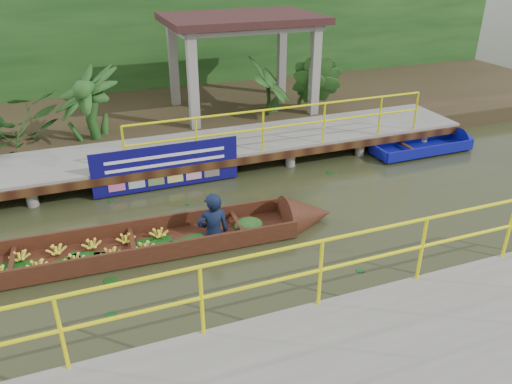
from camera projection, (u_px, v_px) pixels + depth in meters
name	position (u px, v px, depth m)	size (l,w,h in m)	color
ground	(203.00, 242.00, 9.33)	(80.00, 80.00, 0.00)	#2C3018
land_strip	(139.00, 115.00, 15.50)	(30.00, 8.00, 0.45)	#312818
far_dock	(165.00, 154.00, 11.99)	(16.00, 2.06, 1.66)	gray
near_dock	(375.00, 380.00, 6.00)	(18.00, 2.40, 1.73)	gray
pavilion	(242.00, 29.00, 14.29)	(4.40, 3.00, 3.00)	gray
foliage_backdrop	(122.00, 43.00, 16.80)	(30.00, 0.80, 4.00)	#163E14
vendor_boat	(91.00, 248.00, 8.74)	(9.89, 1.37, 2.13)	black
moored_blue_boat	(444.00, 144.00, 13.50)	(3.18, 0.89, 0.75)	#0C118E
blue_banner	(167.00, 166.00, 11.11)	(3.28, 0.04, 1.03)	#0E0B5D
tropical_plants	(79.00, 108.00, 12.63)	(14.32, 1.32, 1.65)	#163E14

